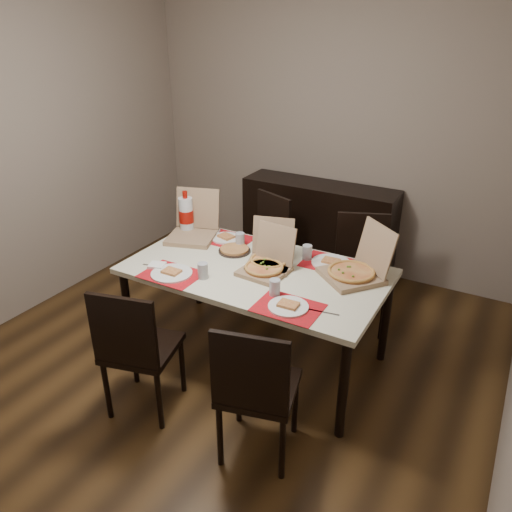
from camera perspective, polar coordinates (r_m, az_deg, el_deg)
name	(u,v)px	position (r m, az deg, el deg)	size (l,w,h in m)	color
ground	(222,363)	(3.85, -3.94, -12.11)	(3.80, 4.00, 0.02)	#442C15
room_walls	(249,118)	(3.46, -0.79, 15.52)	(3.84, 4.02, 2.62)	gray
sideboard	(318,228)	(5.00, 7.08, 3.22)	(1.50, 0.40, 0.90)	black
dining_table	(256,277)	(3.53, 0.00, -2.44)	(1.80, 1.00, 0.75)	beige
chair_near_left	(136,347)	(3.21, -13.56, -10.04)	(0.51, 0.51, 0.93)	black
chair_near_right	(256,388)	(2.83, -0.05, -14.82)	(0.51, 0.51, 0.93)	black
chair_far_left	(264,241)	(4.51, 0.89, 1.69)	(0.54, 0.54, 0.93)	black
chair_far_right	(361,267)	(4.14, 11.89, -1.19)	(0.55, 0.55, 0.93)	black
setting_near_left	(177,272)	(3.45, -9.01, -1.82)	(0.53, 0.30, 0.11)	red
setting_near_right	(285,301)	(3.07, 3.29, -5.18)	(0.50, 0.30, 0.11)	red
setting_far_left	(228,238)	(3.94, -3.21, 2.08)	(0.45, 0.30, 0.11)	red
setting_far_right	(325,260)	(3.61, 7.90, -0.47)	(0.48, 0.30, 0.11)	red
napkin_loose	(253,268)	(3.49, -0.33, -1.33)	(0.12, 0.11, 0.02)	white
pizza_box_center	(266,265)	(3.44, 1.19, -1.02)	(0.32, 0.36, 0.30)	#8C6E50
pizza_box_right	(356,270)	(3.42, 11.31, -1.58)	(0.52, 0.53, 0.36)	#8C6E50
pizza_box_left	(193,230)	(4.01, -7.18, 2.97)	(0.46, 0.48, 0.36)	#8C6E50
pizza_box_extra	(270,257)	(3.54, 1.59, -0.16)	(0.38, 0.41, 0.30)	#8C6E50
faina_plate	(234,250)	(3.75, -2.48, 0.69)	(0.24, 0.24, 0.03)	black
dip_bowl	(273,262)	(3.56, 1.95, -0.69)	(0.12, 0.12, 0.03)	white
soda_bottle	(186,215)	(4.07, -7.98, 4.63)	(0.12, 0.12, 0.35)	silver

